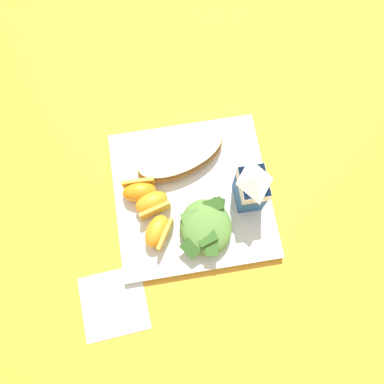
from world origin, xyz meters
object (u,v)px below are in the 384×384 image
milk_carton (252,187)px  paper_napkin (114,303)px  cheesy_pizza_bread (180,155)px  orange_wedge_front (139,191)px  green_salad_pile (206,227)px  white_plate (192,195)px  orange_wedge_rear (158,232)px  orange_wedge_middle (152,203)px

milk_carton → paper_napkin: 0.31m
cheesy_pizza_bread → orange_wedge_front: orange_wedge_front is taller
green_salad_pile → paper_napkin: size_ratio=0.95×
green_salad_pile → white_plate: bearing=-169.4°
orange_wedge_rear → paper_napkin: bearing=-41.9°
cheesy_pizza_bread → orange_wedge_middle: size_ratio=2.76×
green_salad_pile → paper_napkin: 0.21m
white_plate → orange_wedge_middle: 0.08m
green_salad_pile → orange_wedge_middle: green_salad_pile is taller
orange_wedge_middle → paper_napkin: (0.16, -0.09, -0.03)m
white_plate → orange_wedge_middle: size_ratio=4.15×
milk_carton → paper_napkin: milk_carton is taller
paper_napkin → orange_wedge_rear: bearing=138.1°
paper_napkin → orange_wedge_front: bearing=158.7°
white_plate → paper_napkin: size_ratio=2.55×
milk_carton → orange_wedge_middle: (-0.01, -0.17, -0.04)m
cheesy_pizza_bread → paper_napkin: cheesy_pizza_bread is taller
orange_wedge_middle → orange_wedge_rear: size_ratio=0.96×
orange_wedge_middle → paper_napkin: 0.18m
white_plate → green_salad_pile: bearing=10.6°
orange_wedge_front → white_plate: bearing=81.3°
green_salad_pile → orange_wedge_rear: green_salad_pile is taller
cheesy_pizza_bread → paper_napkin: size_ratio=1.69×
cheesy_pizza_bread → white_plate: bearing=8.2°
green_salad_pile → orange_wedge_rear: 0.08m
green_salad_pile → orange_wedge_middle: size_ratio=1.54×
white_plate → cheesy_pizza_bread: bearing=-171.8°
orange_wedge_front → orange_wedge_middle: same height
milk_carton → orange_wedge_front: size_ratio=1.81×
orange_wedge_rear → paper_napkin: size_ratio=0.64×
orange_wedge_front → green_salad_pile: bearing=51.7°
white_plate → orange_wedge_middle: (0.01, -0.07, 0.03)m
cheesy_pizza_bread → green_salad_pile: bearing=9.4°
orange_wedge_front → orange_wedge_middle: (0.03, 0.02, 0.00)m
orange_wedge_rear → white_plate: bearing=132.3°
orange_wedge_middle → milk_carton: bearing=86.8°
white_plate → orange_wedge_middle: orange_wedge_middle is taller
orange_wedge_rear → paper_napkin: (0.10, -0.09, -0.03)m
white_plate → orange_wedge_front: (-0.01, -0.09, 0.03)m
green_salad_pile → orange_wedge_front: (-0.08, -0.11, -0.00)m
milk_carton → orange_wedge_middle: milk_carton is taller
white_plate → orange_wedge_front: 0.10m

